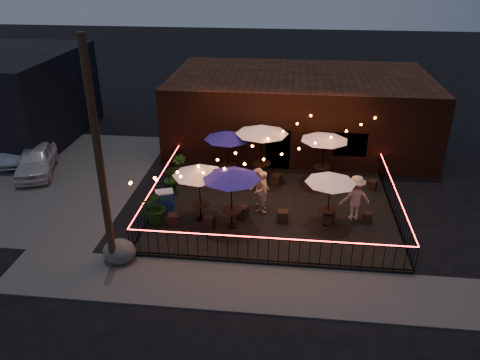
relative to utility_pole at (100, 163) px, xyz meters
The scene contains 38 objects.
ground 7.21m from the utility_pole, 25.71° to the left, with size 110.00×110.00×0.00m, color black.
patio 8.11m from the utility_pole, 40.43° to the left, with size 10.00×8.00×0.15m, color black.
sidewalk 6.74m from the utility_pole, ahead, with size 18.00×2.50×0.05m, color #4A4744.
parking_lot 10.15m from the utility_pole, 135.00° to the left, with size 11.00×12.00×0.02m, color #4A4744.
brick_building 14.27m from the utility_pole, 63.05° to the left, with size 14.00×8.00×4.00m.
utility_pole is the anchor object (origin of this frame).
fence_front 6.38m from the utility_pole, ahead, with size 10.00×0.04×1.04m.
fence_left 5.70m from the utility_pole, 85.03° to the left, with size 0.04×8.00×1.04m.
fence_right 11.85m from the utility_pole, 23.86° to the left, with size 0.04×8.00×1.04m.
festoon_lights 6.32m from the utility_pole, 44.40° to the left, with size 10.02×8.72×1.32m.
cafe_table_0 4.49m from the utility_pole, 53.07° to the left, with size 2.44×2.44×2.33m.
cafe_table_1 7.96m from the utility_pole, 66.53° to the left, with size 2.67×2.67×2.42m.
cafe_table_2 5.04m from the utility_pole, 36.83° to the left, with size 2.26×2.26×2.48m.
cafe_table_3 8.78m from the utility_pole, 57.45° to the left, with size 2.66×2.66×2.72m.
cafe_table_4 8.55m from the utility_pole, 24.46° to the left, with size 1.99×1.99×2.19m.
cafe_table_5 10.69m from the utility_pole, 44.46° to the left, with size 2.72×2.72×2.44m.
bistro_chair_0 4.73m from the utility_pole, 60.50° to the left, with size 0.44×0.44×0.52m, color black.
bistro_chair_1 5.37m from the utility_pole, 42.43° to the left, with size 0.42×0.42×0.50m, color black.
bistro_chair_2 7.40m from the utility_pole, 79.06° to the left, with size 0.41×0.41×0.49m, color black.
bistro_chair_3 7.99m from the utility_pole, 66.93° to the left, with size 0.38×0.38×0.45m, color black.
bistro_chair_4 6.62m from the utility_pole, 41.26° to the left, with size 0.41×0.41×0.49m, color black.
bistro_chair_5 7.67m from the utility_pole, 30.68° to the left, with size 0.41×0.41×0.49m, color black.
bistro_chair_6 9.44m from the utility_pole, 51.53° to the left, with size 0.43×0.43×0.51m, color black.
bistro_chair_7 10.10m from the utility_pole, 42.72° to the left, with size 0.39×0.39×0.46m, color black.
bistro_chair_8 9.17m from the utility_pole, 24.56° to the left, with size 0.40×0.40×0.47m, color black.
bistro_chair_9 10.60m from the utility_pole, 22.48° to the left, with size 0.38×0.38×0.45m, color black.
bistro_chair_10 10.83m from the utility_pole, 39.01° to the left, with size 0.44×0.44×0.52m, color black.
bistro_chair_11 12.53m from the utility_pole, 34.74° to the left, with size 0.36×0.36×0.42m, color black.
patron_a 7.20m from the utility_pole, 40.59° to the left, with size 0.67×0.44×1.82m, color tan.
patron_b 7.03m from the utility_pole, 42.48° to the left, with size 0.92×0.72×1.90m, color #D8B18C.
patron_c 10.00m from the utility_pole, 24.78° to the left, with size 1.24×0.71×1.92m, color #DCAC98.
potted_shrub_a 4.33m from the utility_pole, 74.49° to the left, with size 1.29×1.11×1.43m, color #163F14.
potted_shrub_b 6.33m from the utility_pole, 81.62° to the left, with size 0.77×0.62×1.41m, color #1C3F0E.
potted_shrub_c 7.62m from the utility_pole, 83.34° to the left, with size 0.68×0.68×1.21m, color #13390C.
cooler 5.11m from the utility_pole, 76.45° to the left, with size 0.86×0.74×0.96m.
boulder 3.61m from the utility_pole, 70.31° to the left, with size 1.03×0.88×0.80m, color #4B4B46.
car_white 10.25m from the utility_pole, 132.51° to the left, with size 1.64×4.08×1.39m, color white.
car_silver 12.60m from the utility_pole, 132.69° to the left, with size 1.62×4.65×1.53m, color #9E9DA4.
Camera 1 is at (0.52, -15.54, 10.00)m, focal length 35.00 mm.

